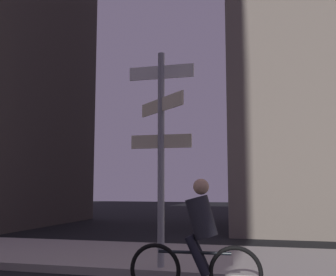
% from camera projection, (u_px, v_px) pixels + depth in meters
% --- Properties ---
extents(sidewalk_kerb, '(40.00, 3.23, 0.14)m').
position_uv_depth(sidewalk_kerb, '(206.00, 260.00, 8.10)').
color(sidewalk_kerb, '#9E9991').
rests_on(sidewalk_kerb, ground_plane).
extents(signpost, '(1.20, 1.05, 3.76)m').
position_uv_depth(signpost, '(161.00, 140.00, 7.25)').
color(signpost, gray).
rests_on(signpost, sidewalk_kerb).
extents(cyclist, '(1.82, 0.34, 1.61)m').
position_uv_depth(cyclist, '(198.00, 242.00, 5.59)').
color(cyclist, black).
rests_on(cyclist, ground_plane).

